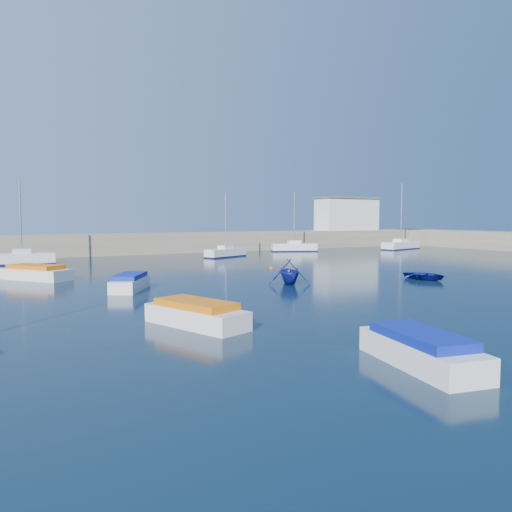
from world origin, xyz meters
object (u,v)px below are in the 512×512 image
sailboat_8 (401,245)px  motorboat_1 (130,282)px  motorboat_0 (196,314)px  sailboat_5 (22,258)px  sailboat_7 (294,247)px  motorboat_2 (36,273)px  harbor_office (347,215)px  dinghy_left (289,271)px  dinghy_center (425,275)px  sailboat_6 (226,252)px  motorboat_3 (421,350)px

sailboat_8 → motorboat_1: 50.57m
motorboat_0 → motorboat_1: 11.85m
sailboat_5 → sailboat_7: 34.17m
motorboat_0 → motorboat_2: 20.97m
harbor_office → sailboat_7: size_ratio=1.23×
sailboat_8 → motorboat_0: bearing=111.6°
sailboat_8 → sailboat_7: bearing=62.6°
harbor_office → dinghy_left: 47.38m
sailboat_5 → motorboat_0: (4.45, -34.34, -0.10)m
sailboat_7 → dinghy_left: size_ratio=2.44×
motorboat_2 → dinghy_center: motorboat_2 is taller
motorboat_0 → dinghy_center: motorboat_0 is taller
motorboat_1 → dinghy_center: size_ratio=1.41×
sailboat_7 → motorboat_0: 47.76m
sailboat_5 → motorboat_1: (4.76, -22.49, -0.12)m
sailboat_5 → motorboat_0: size_ratio=1.54×
sailboat_8 → dinghy_center: bearing=122.7°
sailboat_6 → sailboat_8: bearing=-111.9°
motorboat_3 → dinghy_center: 22.92m
motorboat_2 → dinghy_center: bearing=-65.7°
sailboat_7 → motorboat_3: sailboat_7 is taller
harbor_office → sailboat_6: size_ratio=1.33×
sailboat_7 → dinghy_left: 33.75m
motorboat_2 → dinghy_left: bearing=-73.1°
sailboat_5 → motorboat_1: sailboat_5 is taller
sailboat_6 → sailboat_8: sailboat_8 is taller
harbor_office → motorboat_0: (-43.51, -43.45, -4.58)m
harbor_office → dinghy_center: 43.44m
sailboat_8 → dinghy_center: (-24.88, -27.24, -0.29)m
dinghy_left → motorboat_0: bearing=-112.2°
dinghy_left → dinghy_center: bearing=11.0°
sailboat_6 → motorboat_3: size_ratio=1.52×
sailboat_7 → dinghy_left: sailboat_7 is taller
dinghy_left → motorboat_1: bearing=-166.3°
sailboat_5 → motorboat_0: bearing=-169.4°
sailboat_8 → motorboat_2: 52.00m
motorboat_1 → motorboat_3: 20.90m
motorboat_3 → sailboat_6: bearing=83.9°
sailboat_5 → sailboat_8: size_ratio=0.84×
motorboat_1 → motorboat_3: bearing=-49.4°
harbor_office → motorboat_2: size_ratio=1.81×
sailboat_5 → sailboat_7: size_ratio=0.99×
dinghy_center → harbor_office: bearing=45.9°
harbor_office → dinghy_center: (-22.57, -36.80, -4.77)m
motorboat_1 → dinghy_left: bearing=17.8°
motorboat_2 → dinghy_left: (15.20, -11.03, 0.35)m
sailboat_8 → motorboat_1: sailboat_8 is taller
sailboat_6 → sailboat_8: (28.68, 0.76, 0.07)m
motorboat_2 → motorboat_3: (8.37, -29.23, -0.01)m
motorboat_1 → sailboat_6: bearing=82.3°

